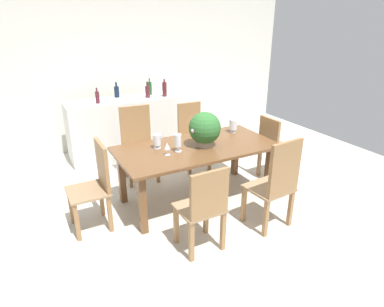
{
  "coord_description": "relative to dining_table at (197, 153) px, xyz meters",
  "views": [
    {
      "loc": [
        -1.83,
        -3.23,
        2.2
      ],
      "look_at": [
        -0.06,
        0.08,
        0.65
      ],
      "focal_mm": 30.83,
      "sensor_mm": 36.0,
      "label": 1
    }
  ],
  "objects": [
    {
      "name": "dining_table",
      "position": [
        0.0,
        0.0,
        0.0
      ],
      "size": [
        1.96,
        0.98,
        0.73
      ],
      "color": "brown",
      "rests_on": "ground"
    },
    {
      "name": "chair_near_right",
      "position": [
        0.45,
        -0.97,
        -0.06
      ],
      "size": [
        0.49,
        0.46,
        1.06
      ],
      "rotation": [
        0.0,
        0.0,
        3.23
      ],
      "color": "olive",
      "rests_on": "ground"
    },
    {
      "name": "wine_bottle_clear",
      "position": [
        -0.76,
        1.78,
        0.43
      ],
      "size": [
        0.06,
        0.06,
        0.24
      ],
      "color": "#511E28",
      "rests_on": "kitchen_counter"
    },
    {
      "name": "chair_head_end",
      "position": [
        -1.25,
        0.0,
        -0.1
      ],
      "size": [
        0.42,
        0.45,
        0.98
      ],
      "rotation": [
        0.0,
        0.0,
        -1.57
      ],
      "color": "olive",
      "rests_on": "ground"
    },
    {
      "name": "crystal_vase_left",
      "position": [
        -0.27,
        -0.05,
        0.22
      ],
      "size": [
        0.08,
        0.08,
        0.22
      ],
      "color": "silver",
      "rests_on": "dining_table"
    },
    {
      "name": "chair_far_right",
      "position": [
        0.45,
        0.96,
        -0.1
      ],
      "size": [
        0.43,
        0.46,
        1.0
      ],
      "rotation": [
        0.0,
        0.0,
        -0.06
      ],
      "color": "olive",
      "rests_on": "ground"
    },
    {
      "name": "kitchen_counter",
      "position": [
        -0.36,
        1.88,
        -0.15
      ],
      "size": [
        1.8,
        0.6,
        0.98
      ],
      "primitive_type": "cube",
      "color": "silver",
      "rests_on": "ground"
    },
    {
      "name": "back_wall",
      "position": [
        0.0,
        2.52,
        0.66
      ],
      "size": [
        6.4,
        0.1,
        2.6
      ],
      "primitive_type": "cube",
      "color": "silver",
      "rests_on": "ground"
    },
    {
      "name": "ground_plane",
      "position": [
        0.0,
        -0.08,
        -0.64
      ],
      "size": [
        7.04,
        7.04,
        0.0
      ],
      "primitive_type": "plane",
      "color": "beige"
    },
    {
      "name": "wine_bottle_dark",
      "position": [
        0.17,
        1.98,
        0.44
      ],
      "size": [
        0.07,
        0.07,
        0.28
      ],
      "color": "#194C1E",
      "rests_on": "kitchen_counter"
    },
    {
      "name": "wine_bottle_tall",
      "position": [
        0.34,
        1.74,
        0.46
      ],
      "size": [
        0.07,
        0.07,
        0.29
      ],
      "color": "#511E28",
      "rests_on": "kitchen_counter"
    },
    {
      "name": "chair_foot_end",
      "position": [
        1.25,
        -0.0,
        -0.13
      ],
      "size": [
        0.47,
        0.42,
        0.93
      ],
      "rotation": [
        0.0,
        0.0,
        1.6
      ],
      "color": "olive",
      "rests_on": "ground"
    },
    {
      "name": "wine_bottle_green",
      "position": [
        -0.38,
        2.05,
        0.43
      ],
      "size": [
        0.08,
        0.08,
        0.25
      ],
      "color": "#0F1E38",
      "rests_on": "kitchen_counter"
    },
    {
      "name": "crystal_vase_center_near",
      "position": [
        0.7,
        0.23,
        0.2
      ],
      "size": [
        0.11,
        0.11,
        0.18
      ],
      "color": "silver",
      "rests_on": "dining_table"
    },
    {
      "name": "chair_near_left",
      "position": [
        -0.44,
        -0.95,
        -0.12
      ],
      "size": [
        0.44,
        0.41,
        0.93
      ],
      "rotation": [
        0.0,
        0.0,
        3.16
      ],
      "color": "olive",
      "rests_on": "ground"
    },
    {
      "name": "wine_bottle_amber",
      "position": [
        0.06,
        1.79,
        0.44
      ],
      "size": [
        0.08,
        0.08,
        0.26
      ],
      "color": "#511E28",
      "rests_on": "kitchen_counter"
    },
    {
      "name": "wine_glass",
      "position": [
        -0.43,
        -0.08,
        0.2
      ],
      "size": [
        0.07,
        0.07,
        0.15
      ],
      "color": "silver",
      "rests_on": "dining_table"
    },
    {
      "name": "flower_centerpiece",
      "position": [
        0.09,
        -0.03,
        0.31
      ],
      "size": [
        0.4,
        0.39,
        0.43
      ],
      "color": "gray",
      "rests_on": "dining_table"
    },
    {
      "name": "crystal_vase_right",
      "position": [
        -0.45,
        0.17,
        0.19
      ],
      "size": [
        0.1,
        0.1,
        0.18
      ],
      "color": "silver",
      "rests_on": "dining_table"
    },
    {
      "name": "chair_far_left",
      "position": [
        -0.43,
        0.97,
        -0.06
      ],
      "size": [
        0.51,
        0.48,
        1.06
      ],
      "rotation": [
        0.0,
        0.0,
        -0.09
      ],
      "color": "olive",
      "rests_on": "ground"
    }
  ]
}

